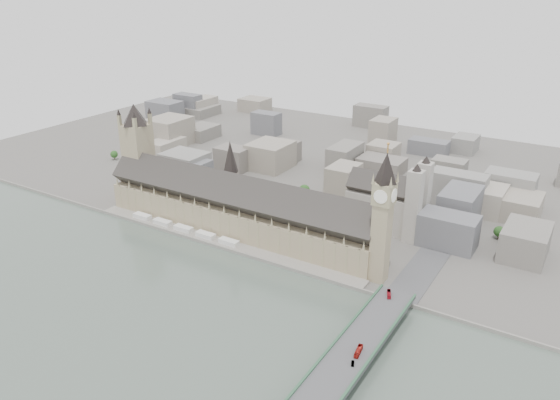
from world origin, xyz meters
The scene contains 17 objects.
ground centered at (0.00, 0.00, 0.00)m, with size 900.00×900.00×0.00m, color #595651.
river_thames centered at (0.00, -165.00, 0.00)m, with size 600.00×600.00×0.00m, color #48554A.
embankment_wall centered at (0.00, -15.00, 1.50)m, with size 600.00×1.50×3.00m, color gray.
river_terrace centered at (0.00, -7.50, 1.00)m, with size 270.00×15.00×2.00m, color gray.
terrace_tents centered at (-40.00, -7.00, 4.00)m, with size 118.00×7.00×4.00m.
palace_of_westminster centered at (0.00, 19.70, 22.71)m, with size 265.00×40.73×55.44m.
elizabeth_tower centered at (138.00, 8.00, 58.09)m, with size 17.00×17.00×107.50m.
victoria_tower centered at (-122.00, 26.00, 55.20)m, with size 30.00×30.00×100.00m.
central_tower centered at (-10.00, 26.00, 57.92)m, with size 13.00×13.00×48.00m.
westminster_bridge centered at (162.00, -87.50, 5.12)m, with size 25.00×325.00×10.25m, color #474749.
bridge_parapets centered at (162.00, -132.00, 10.82)m, with size 25.00×235.00×1.15m, color #335D41, non-canonical shape.
westminster_abbey centered at (110.92, 95.00, 25.08)m, with size 68.00×36.00×64.00m.
city_skyline_inland centered at (0.00, 245.00, 19.00)m, with size 720.00×360.00×38.00m, color gray, non-canonical shape.
park_trees centered at (-10.00, 60.00, 7.50)m, with size 110.00×30.00×15.00m, color #274B1B, non-canonical shape.
red_bus_north centered at (158.71, -24.44, 11.65)m, with size 2.36×10.09×2.81m, color #AC1321.
red_bus_south centered at (166.04, -91.52, 11.84)m, with size 2.66×11.39×3.17m, color #A51A14.
car_silver centered at (167.33, -102.17, 11.02)m, with size 1.62×4.66×1.53m, color gray.
Camera 1 is at (262.08, -334.22, 213.86)m, focal length 35.00 mm.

